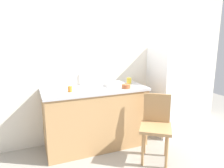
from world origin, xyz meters
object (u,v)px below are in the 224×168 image
refrigerator (168,91)px  dish_tray (114,84)px  terracotta_bowl (126,86)px  cup_orange (70,89)px  chair (156,124)px  cup_yellow (129,81)px

refrigerator → dish_tray: bearing=177.7°
terracotta_bowl → cup_orange: 0.81m
terracotta_bowl → cup_orange: bearing=172.7°
dish_tray → terracotta_bowl: bearing=-66.3°
refrigerator → chair: 0.98m
cup_orange → dish_tray: bearing=10.5°
chair → cup_orange: 1.26m
cup_orange → cup_yellow: bearing=11.1°
chair → terracotta_bowl: (-0.22, 0.47, 0.44)m
chair → terracotta_bowl: bearing=151.2°
chair → cup_yellow: (-0.02, 0.77, 0.46)m
terracotta_bowl → cup_yellow: cup_yellow is taller
dish_tray → terracotta_bowl: 0.25m
chair → dish_tray: size_ratio=3.18×
refrigerator → chair: bearing=-136.2°
terracotta_bowl → cup_yellow: (0.20, 0.30, 0.02)m
cup_yellow → terracotta_bowl: bearing=-123.6°
dish_tray → cup_yellow: (0.30, 0.07, 0.02)m
chair → dish_tray: (-0.32, 0.70, 0.44)m
refrigerator → cup_yellow: refrigerator is taller
dish_tray → cup_orange: size_ratio=3.54×
cup_orange → cup_yellow: 1.02m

